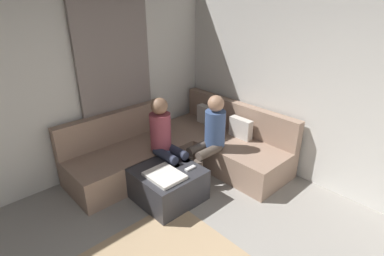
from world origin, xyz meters
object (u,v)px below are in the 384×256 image
(sectional_couch, at_px, (184,149))
(ottoman, at_px, (168,184))
(person_on_couch_side, at_px, (165,139))
(game_remote, at_px, (190,168))
(coffee_mug, at_px, (167,155))
(person_on_couch_back, at_px, (210,135))

(sectional_couch, xyz_separation_m, ottoman, (0.46, -0.68, -0.07))
(sectional_couch, relative_size, person_on_couch_side, 2.12)
(game_remote, bearing_deg, ottoman, -129.29)
(coffee_mug, bearing_deg, person_on_couch_back, 66.86)
(sectional_couch, distance_m, person_on_couch_back, 0.61)
(person_on_couch_side, bearing_deg, coffee_mug, 62.18)
(person_on_couch_side, bearing_deg, ottoman, 53.90)
(ottoman, bearing_deg, person_on_couch_back, 88.65)
(game_remote, bearing_deg, person_on_couch_side, 178.71)
(sectional_couch, distance_m, game_remote, 0.81)
(person_on_couch_back, bearing_deg, game_remote, 107.51)
(coffee_mug, xyz_separation_m, game_remote, (0.40, 0.04, -0.04))
(ottoman, relative_size, game_remote, 5.07)
(person_on_couch_back, bearing_deg, ottoman, 88.65)
(sectional_couch, relative_size, coffee_mug, 26.84)
(sectional_couch, distance_m, ottoman, 0.83)
(coffee_mug, relative_size, person_on_couch_side, 0.08)
(ottoman, distance_m, game_remote, 0.36)
(person_on_couch_side, bearing_deg, person_on_couch_back, 146.45)
(sectional_couch, relative_size, person_on_couch_back, 2.12)
(game_remote, height_order, person_on_couch_back, person_on_couch_back)
(ottoman, relative_size, person_on_couch_side, 0.63)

